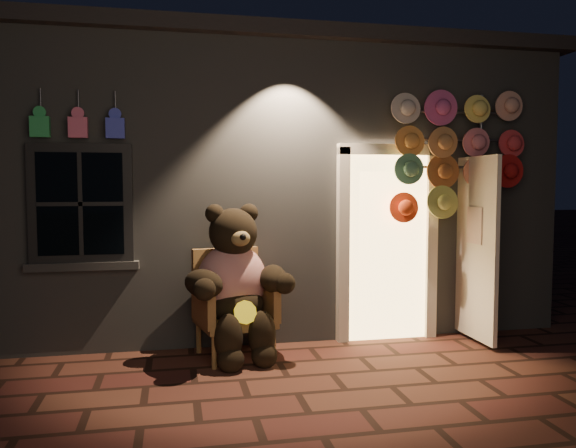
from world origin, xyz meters
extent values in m
plane|color=#4C291D|center=(0.00, 0.00, 0.00)|extent=(60.00, 60.00, 0.00)
cube|color=slate|center=(0.00, 4.00, 1.65)|extent=(7.00, 5.00, 3.30)
cube|color=black|center=(0.00, 4.00, 3.38)|extent=(7.30, 5.30, 0.16)
cube|color=black|center=(-1.90, 1.46, 1.55)|extent=(1.00, 0.10, 1.20)
cube|color=black|center=(-1.90, 1.43, 1.55)|extent=(0.82, 0.06, 1.02)
cube|color=slate|center=(-1.90, 1.46, 0.92)|extent=(1.10, 0.14, 0.08)
cube|color=#F6C36E|center=(1.35, 1.48, 1.05)|extent=(0.92, 0.10, 2.10)
cube|color=beige|center=(0.83, 1.44, 1.05)|extent=(0.12, 0.12, 2.20)
cube|color=beige|center=(1.87, 1.44, 1.05)|extent=(0.12, 0.12, 2.20)
cube|color=beige|center=(1.35, 1.44, 2.13)|extent=(1.16, 0.12, 0.12)
cube|color=beige|center=(2.25, 1.10, 1.05)|extent=(0.05, 0.80, 2.00)
cube|color=green|center=(-2.25, 1.38, 2.30)|extent=(0.18, 0.07, 0.20)
cylinder|color=#59595E|center=(-2.25, 1.44, 2.55)|extent=(0.02, 0.02, 0.25)
cube|color=#D05573|center=(-1.90, 1.38, 2.30)|extent=(0.18, 0.07, 0.20)
cylinder|color=#59595E|center=(-1.90, 1.44, 2.55)|extent=(0.02, 0.02, 0.25)
cube|color=#333CB4|center=(-1.55, 1.38, 2.30)|extent=(0.18, 0.07, 0.20)
cylinder|color=#59595E|center=(-1.55, 1.44, 2.55)|extent=(0.02, 0.02, 0.25)
cube|color=olive|center=(-0.40, 1.11, 0.37)|extent=(0.83, 0.79, 0.10)
cube|color=olive|center=(-0.47, 1.41, 0.73)|extent=(0.71, 0.23, 0.71)
cube|color=olive|center=(-0.72, 1.02, 0.57)|extent=(0.21, 0.61, 0.40)
cube|color=olive|center=(-0.07, 1.17, 0.57)|extent=(0.21, 0.61, 0.40)
cylinder|color=olive|center=(-0.64, 0.77, 0.16)|extent=(0.05, 0.05, 0.32)
cylinder|color=olive|center=(-0.05, 0.90, 0.16)|extent=(0.05, 0.05, 0.32)
cylinder|color=olive|center=(-0.76, 1.32, 0.16)|extent=(0.05, 0.05, 0.32)
cylinder|color=olive|center=(-0.17, 1.45, 0.16)|extent=(0.05, 0.05, 0.32)
ellipsoid|color=#AD1A12|center=(-0.43, 1.17, 0.77)|extent=(0.82, 0.71, 0.75)
ellipsoid|color=black|center=(-0.41, 1.08, 0.55)|extent=(0.68, 0.62, 0.35)
sphere|color=black|center=(-0.41, 1.11, 1.27)|extent=(0.58, 0.58, 0.48)
sphere|color=black|center=(-0.60, 1.11, 1.46)|extent=(0.19, 0.19, 0.19)
sphere|color=black|center=(-0.25, 1.18, 1.46)|extent=(0.19, 0.19, 0.19)
ellipsoid|color=olive|center=(-0.37, 0.90, 1.22)|extent=(0.21, 0.17, 0.15)
ellipsoid|color=black|center=(-0.73, 0.86, 0.80)|extent=(0.50, 0.56, 0.27)
ellipsoid|color=black|center=(-0.03, 1.02, 0.80)|extent=(0.34, 0.52, 0.27)
ellipsoid|color=black|center=(-0.50, 0.74, 0.30)|extent=(0.27, 0.27, 0.47)
ellipsoid|color=black|center=(-0.17, 0.81, 0.30)|extent=(0.27, 0.27, 0.47)
sphere|color=black|center=(-0.49, 0.68, 0.11)|extent=(0.25, 0.25, 0.25)
sphere|color=black|center=(-0.16, 0.75, 0.11)|extent=(0.25, 0.25, 0.25)
cylinder|color=yellow|center=(-0.34, 0.78, 0.53)|extent=(0.25, 0.14, 0.22)
cylinder|color=#59595E|center=(2.43, 1.38, 1.38)|extent=(0.04, 0.04, 2.75)
cylinder|color=#59595E|center=(2.13, 1.36, 2.55)|extent=(1.22, 0.03, 0.03)
cylinder|color=#59595E|center=(2.13, 1.36, 2.24)|extent=(1.22, 0.03, 0.03)
cylinder|color=#59595E|center=(2.13, 1.36, 1.94)|extent=(1.22, 0.03, 0.03)
cylinder|color=beige|center=(1.50, 1.30, 2.60)|extent=(0.35, 0.11, 0.35)
cylinder|color=#C54A88|center=(1.91, 1.27, 2.60)|extent=(0.35, 0.11, 0.35)
cylinder|color=#EBD861|center=(2.32, 1.24, 2.60)|extent=(0.35, 0.11, 0.35)
cylinder|color=tan|center=(2.72, 1.30, 2.60)|extent=(0.35, 0.11, 0.35)
cylinder|color=orange|center=(1.50, 1.27, 2.24)|extent=(0.35, 0.11, 0.35)
cylinder|color=#B07843|center=(1.91, 1.24, 2.24)|extent=(0.35, 0.11, 0.35)
cylinder|color=#D7707C|center=(2.32, 1.30, 2.24)|extent=(0.35, 0.11, 0.35)
cylinder|color=#D9363C|center=(2.72, 1.27, 2.24)|extent=(0.35, 0.11, 0.35)
cylinder|color=#5D9E6E|center=(1.50, 1.24, 1.89)|extent=(0.35, 0.11, 0.35)
cylinder|color=brown|center=(1.91, 1.30, 1.89)|extent=(0.35, 0.11, 0.35)
cylinder|color=#E5895F|center=(2.32, 1.27, 1.89)|extent=(0.35, 0.11, 0.35)
cylinder|color=#AE1415|center=(2.72, 1.24, 1.89)|extent=(0.35, 0.11, 0.35)
cylinder|color=#ED4418|center=(1.50, 1.30, 1.53)|extent=(0.35, 0.11, 0.35)
cylinder|color=#A6AF52|center=(1.91, 1.27, 1.53)|extent=(0.35, 0.11, 0.35)
camera|label=1|loc=(-0.99, -4.46, 1.74)|focal=35.00mm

